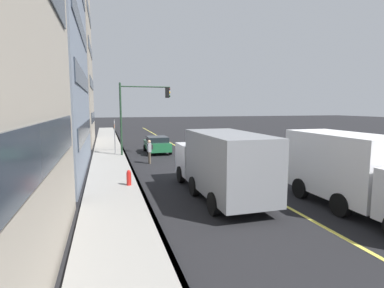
{
  "coord_description": "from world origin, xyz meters",
  "views": [
    {
      "loc": [
        -19.79,
        7.21,
        4.17
      ],
      "look_at": [
        -2.51,
        2.2,
        1.93
      ],
      "focal_mm": 28.22,
      "sensor_mm": 36.0,
      "label": 1
    }
  ],
  "objects_px": {
    "street_sign_post": "(115,135)",
    "fire_hydrant": "(129,179)",
    "car_green": "(157,144)",
    "traffic_light_mast": "(140,106)",
    "truck_gray": "(221,163)",
    "car_white": "(226,145)",
    "truck_white": "(355,171)",
    "pedestrian_with_backpack": "(150,150)"
  },
  "relations": [
    {
      "from": "street_sign_post",
      "to": "fire_hydrant",
      "type": "distance_m",
      "value": 11.09
    },
    {
      "from": "car_green",
      "to": "traffic_light_mast",
      "type": "height_order",
      "value": "traffic_light_mast"
    },
    {
      "from": "truck_gray",
      "to": "fire_hydrant",
      "type": "height_order",
      "value": "truck_gray"
    },
    {
      "from": "car_green",
      "to": "truck_gray",
      "type": "distance_m",
      "value": 14.14
    },
    {
      "from": "fire_hydrant",
      "to": "car_white",
      "type": "bearing_deg",
      "value": -45.28
    },
    {
      "from": "truck_white",
      "to": "pedestrian_with_backpack",
      "type": "height_order",
      "value": "truck_white"
    },
    {
      "from": "car_green",
      "to": "truck_gray",
      "type": "xyz_separation_m",
      "value": [
        -14.1,
        -0.58,
        0.82
      ]
    },
    {
      "from": "truck_gray",
      "to": "street_sign_post",
      "type": "xyz_separation_m",
      "value": [
        13.75,
        4.27,
        0.18
      ]
    },
    {
      "from": "car_white",
      "to": "truck_white",
      "type": "relative_size",
      "value": 0.61
    },
    {
      "from": "car_green",
      "to": "car_white",
      "type": "bearing_deg",
      "value": -111.58
    },
    {
      "from": "truck_white",
      "to": "pedestrian_with_backpack",
      "type": "relative_size",
      "value": 4.03
    },
    {
      "from": "car_white",
      "to": "fire_hydrant",
      "type": "distance_m",
      "value": 12.91
    },
    {
      "from": "truck_white",
      "to": "car_green",
      "type": "bearing_deg",
      "value": 16.42
    },
    {
      "from": "truck_gray",
      "to": "car_white",
      "type": "bearing_deg",
      "value": -23.74
    },
    {
      "from": "car_green",
      "to": "truck_white",
      "type": "xyz_separation_m",
      "value": [
        -17.27,
        -5.09,
        0.83
      ]
    },
    {
      "from": "truck_white",
      "to": "fire_hydrant",
      "type": "relative_size",
      "value": 7.48
    },
    {
      "from": "car_green",
      "to": "fire_hydrant",
      "type": "height_order",
      "value": "car_green"
    },
    {
      "from": "car_white",
      "to": "pedestrian_with_backpack",
      "type": "height_order",
      "value": "pedestrian_with_backpack"
    },
    {
      "from": "pedestrian_with_backpack",
      "to": "truck_gray",
      "type": "bearing_deg",
      "value": -167.84
    },
    {
      "from": "car_white",
      "to": "street_sign_post",
      "type": "height_order",
      "value": "street_sign_post"
    },
    {
      "from": "traffic_light_mast",
      "to": "street_sign_post",
      "type": "xyz_separation_m",
      "value": [
        0.94,
        2.06,
        -2.38
      ]
    },
    {
      "from": "truck_gray",
      "to": "fire_hydrant",
      "type": "distance_m",
      "value": 4.96
    },
    {
      "from": "traffic_light_mast",
      "to": "street_sign_post",
      "type": "relative_size",
      "value": 2.0
    },
    {
      "from": "fire_hydrant",
      "to": "traffic_light_mast",
      "type": "bearing_deg",
      "value": -9.91
    },
    {
      "from": "car_white",
      "to": "truck_white",
      "type": "bearing_deg",
      "value": 177.37
    },
    {
      "from": "car_green",
      "to": "pedestrian_with_backpack",
      "type": "distance_m",
      "value": 5.17
    },
    {
      "from": "car_green",
      "to": "truck_white",
      "type": "height_order",
      "value": "truck_white"
    },
    {
      "from": "fire_hydrant",
      "to": "truck_white",
      "type": "bearing_deg",
      "value": -124.86
    },
    {
      "from": "fire_hydrant",
      "to": "pedestrian_with_backpack",
      "type": "bearing_deg",
      "value": -17.4
    },
    {
      "from": "truck_gray",
      "to": "pedestrian_with_backpack",
      "type": "xyz_separation_m",
      "value": [
        9.13,
        1.97,
        -0.59
      ]
    },
    {
      "from": "car_white",
      "to": "truck_gray",
      "type": "relative_size",
      "value": 0.56
    },
    {
      "from": "truck_white",
      "to": "pedestrian_with_backpack",
      "type": "xyz_separation_m",
      "value": [
        12.3,
        6.48,
        -0.59
      ]
    },
    {
      "from": "car_white",
      "to": "truck_gray",
      "type": "height_order",
      "value": "truck_gray"
    },
    {
      "from": "truck_white",
      "to": "truck_gray",
      "type": "height_order",
      "value": "truck_white"
    },
    {
      "from": "car_white",
      "to": "truck_white",
      "type": "distance_m",
      "value": 15.02
    },
    {
      "from": "pedestrian_with_backpack",
      "to": "street_sign_post",
      "type": "height_order",
      "value": "street_sign_post"
    },
    {
      "from": "car_green",
      "to": "truck_white",
      "type": "relative_size",
      "value": 0.59
    },
    {
      "from": "traffic_light_mast",
      "to": "truck_gray",
      "type": "bearing_deg",
      "value": -170.21
    },
    {
      "from": "car_green",
      "to": "street_sign_post",
      "type": "distance_m",
      "value": 3.84
    },
    {
      "from": "street_sign_post",
      "to": "fire_hydrant",
      "type": "relative_size",
      "value": 3.25
    },
    {
      "from": "car_white",
      "to": "pedestrian_with_backpack",
      "type": "xyz_separation_m",
      "value": [
        -2.69,
        7.16,
        0.21
      ]
    },
    {
      "from": "car_white",
      "to": "fire_hydrant",
      "type": "relative_size",
      "value": 4.53
    }
  ]
}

